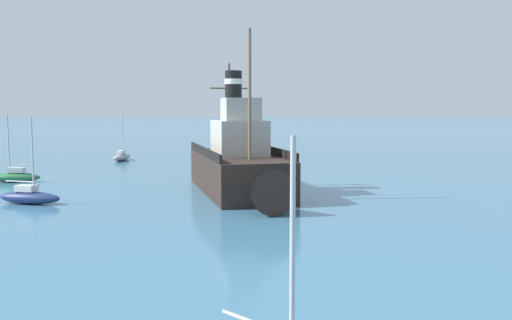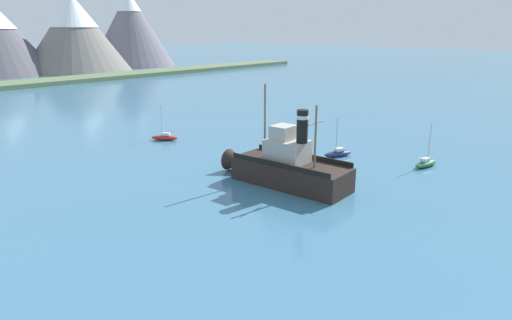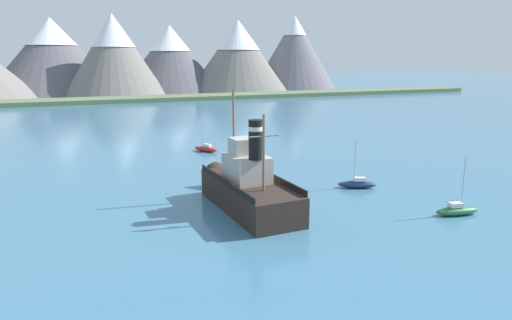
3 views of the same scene
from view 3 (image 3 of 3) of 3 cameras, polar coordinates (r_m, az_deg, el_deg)
The scene contains 7 objects.
ground_plane at distance 39.94m, azimuth -0.37°, elevation -5.66°, with size 600.00×600.00×0.00m, color teal.
mountain_ridge at distance 173.06m, azimuth -15.89°, elevation 12.37°, with size 174.89×59.70×28.70m.
shoreline_strip at distance 137.11m, azimuth -16.04°, elevation 7.28°, with size 240.00×12.00×1.20m, color #5B704C.
old_tugboat at distance 38.82m, azimuth -1.21°, elevation -3.38°, with size 5.10×14.57×9.90m.
sailboat_navy at distance 46.04m, azimuth 12.54°, elevation -2.90°, with size 3.91×2.58×4.90m.
sailboat_red at distance 62.44m, azimuth -6.28°, elevation 1.45°, with size 3.12×3.72×4.90m.
sailboat_green at distance 40.86m, azimuth 23.84°, elevation -5.73°, with size 3.93×1.74×4.90m.
Camera 3 is at (-13.82, -35.28, 12.66)m, focal length 32.00 mm.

